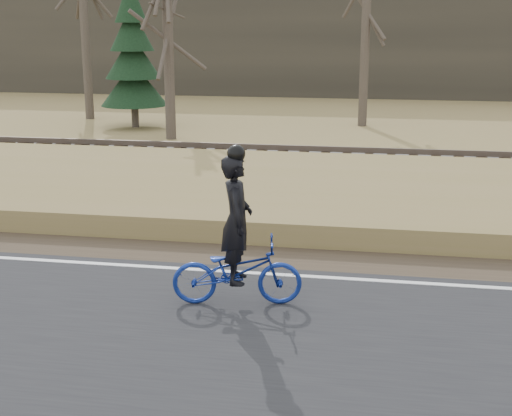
# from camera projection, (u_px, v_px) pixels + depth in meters

# --- Properties ---
(ground) EXTENTS (120.00, 120.00, 0.00)m
(ground) POSITION_uv_depth(u_px,v_px,m) (6.00, 266.00, 12.33)
(ground) COLOR olive
(ground) RESTS_ON ground
(edge_line) EXTENTS (120.00, 0.12, 0.01)m
(edge_line) POSITION_uv_depth(u_px,v_px,m) (12.00, 258.00, 12.50)
(edge_line) COLOR silver
(edge_line) RESTS_ON road
(shoulder) EXTENTS (120.00, 1.60, 0.04)m
(shoulder) POSITION_uv_depth(u_px,v_px,m) (38.00, 244.00, 13.46)
(shoulder) COLOR #473A2B
(shoulder) RESTS_ON ground
(embankment) EXTENTS (120.00, 5.00, 0.44)m
(embankment) POSITION_uv_depth(u_px,v_px,m) (99.00, 196.00, 16.27)
(embankment) COLOR olive
(embankment) RESTS_ON ground
(ballast) EXTENTS (120.00, 3.00, 0.45)m
(ballast) POSITION_uv_depth(u_px,v_px,m) (151.00, 164.00, 19.88)
(ballast) COLOR slate
(ballast) RESTS_ON ground
(railroad) EXTENTS (120.00, 2.40, 0.29)m
(railroad) POSITION_uv_depth(u_px,v_px,m) (150.00, 153.00, 19.81)
(railroad) COLOR black
(railroad) RESTS_ON ballast
(treeline_backdrop) EXTENTS (120.00, 4.00, 6.00)m
(treeline_backdrop) POSITION_uv_depth(u_px,v_px,m) (271.00, 40.00, 40.11)
(treeline_backdrop) COLOR #383328
(treeline_backdrop) RESTS_ON ground
(cyclist) EXTENTS (1.98, 0.97, 2.38)m
(cyclist) POSITION_uv_depth(u_px,v_px,m) (237.00, 254.00, 10.35)
(cyclist) COLOR navy
(cyclist) RESTS_ON road
(bare_tree_left) EXTENTS (0.36, 0.36, 8.51)m
(bare_tree_left) POSITION_uv_depth(u_px,v_px,m) (84.00, 16.00, 29.47)
(bare_tree_left) COLOR #4F453A
(bare_tree_left) RESTS_ON ground
(bare_tree_near_left) EXTENTS (0.36, 0.36, 7.45)m
(bare_tree_near_left) POSITION_uv_depth(u_px,v_px,m) (168.00, 31.00, 24.43)
(bare_tree_near_left) COLOR #4F453A
(bare_tree_near_left) RESTS_ON ground
(bare_tree_center) EXTENTS (0.36, 0.36, 7.42)m
(bare_tree_center) POSITION_uv_depth(u_px,v_px,m) (366.00, 30.00, 27.58)
(bare_tree_center) COLOR #4F453A
(bare_tree_center) RESTS_ON ground
(conifer) EXTENTS (2.60, 2.60, 5.67)m
(conifer) POSITION_uv_depth(u_px,v_px,m) (133.00, 58.00, 27.49)
(conifer) COLOR #4F453A
(conifer) RESTS_ON ground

